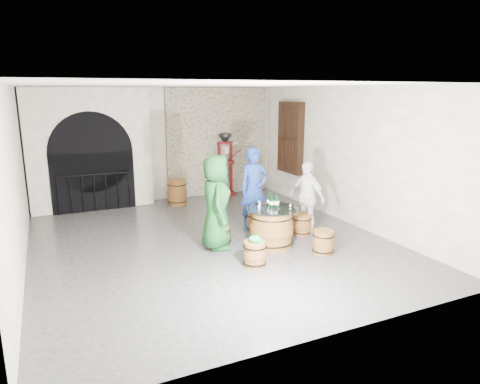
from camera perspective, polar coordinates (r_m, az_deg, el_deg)
name	(u,v)px	position (r m, az deg, el deg)	size (l,w,h in m)	color
ground	(210,241)	(9.11, -4.08, -6.56)	(8.00, 8.00, 0.00)	#2D2D2F
wall_back	(159,145)	(12.49, -10.74, 6.22)	(8.00, 8.00, 0.00)	white
wall_front	(325,219)	(5.23, 11.32, -3.52)	(8.00, 8.00, 0.00)	white
wall_left	(15,181)	(8.19, -27.85, 1.25)	(8.00, 8.00, 0.00)	white
wall_right	(347,156)	(10.43, 14.12, 4.68)	(8.00, 8.00, 0.00)	white
ceiling	(207,85)	(8.57, -4.44, 13.99)	(8.00, 8.00, 0.00)	beige
stone_facing_panel	(218,142)	(12.98, -2.91, 6.69)	(3.20, 0.12, 3.18)	#AEA28B
arched_opening	(90,150)	(11.92, -19.35, 5.28)	(3.10, 0.60, 3.19)	white
shuttered_window	(290,138)	(12.29, 6.71, 7.18)	(0.23, 1.10, 2.00)	black
barrel_table	(272,228)	(8.68, 4.23, -4.75)	(1.06, 1.06, 0.82)	brown
barrel_stool_left	(220,237)	(8.68, -2.74, -5.97)	(0.43, 0.43, 0.46)	brown
barrel_stool_far	(256,221)	(9.69, 2.12, -3.88)	(0.43, 0.43, 0.46)	brown
barrel_stool_right	(302,224)	(9.54, 8.26, -4.30)	(0.43, 0.43, 0.46)	brown
barrel_stool_near_right	(323,242)	(8.53, 11.06, -6.56)	(0.43, 0.43, 0.46)	brown
barrel_stool_near_left	(255,254)	(7.80, 1.99, -8.23)	(0.43, 0.43, 0.46)	brown
green_cap	(255,239)	(7.70, 2.03, -6.27)	(0.26, 0.22, 0.12)	#0C8E3F
person_green	(216,202)	(8.47, -3.18, -1.37)	(0.93, 0.60, 1.90)	#13461B
person_blue	(254,189)	(9.64, 1.88, 0.41)	(0.69, 0.45, 1.88)	navy
person_white	(306,198)	(9.49, 8.84, -0.78)	(0.95, 0.39, 1.62)	white
wine_bottle_left	(272,201)	(8.55, 4.23, -1.26)	(0.08, 0.08, 0.32)	black
wine_bottle_center	(276,201)	(8.56, 4.84, -1.24)	(0.08, 0.08, 0.32)	black
wine_bottle_right	(269,200)	(8.68, 3.85, -1.03)	(0.08, 0.08, 0.32)	black
tasting_glass_a	(259,208)	(8.36, 2.53, -2.15)	(0.05, 0.05, 0.10)	#CA6527
tasting_glass_b	(278,203)	(8.75, 5.14, -1.49)	(0.05, 0.05, 0.10)	#CA6527
tasting_glass_c	(259,203)	(8.71, 2.58, -1.53)	(0.05, 0.05, 0.10)	#CA6527
tasting_glass_d	(274,203)	(8.77, 4.57, -1.45)	(0.05, 0.05, 0.10)	#CA6527
tasting_glass_e	(290,207)	(8.51, 6.72, -1.96)	(0.05, 0.05, 0.10)	#CA6527
tasting_glass_f	(260,206)	(8.51, 2.64, -1.88)	(0.05, 0.05, 0.10)	#CA6527
side_barrel	(177,192)	(12.00, -8.39, -0.03)	(0.53, 0.53, 0.71)	brown
corking_press	(225,160)	(12.84, -1.98, 4.31)	(0.78, 0.45, 1.87)	#550E13
control_box	(227,150)	(13.03, -1.74, 5.62)	(0.18, 0.10, 0.22)	silver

